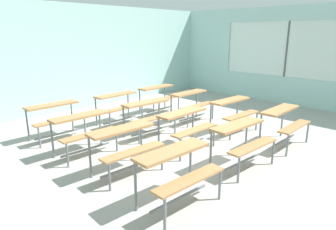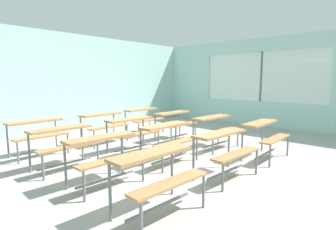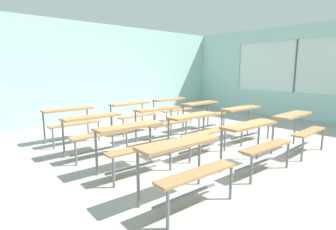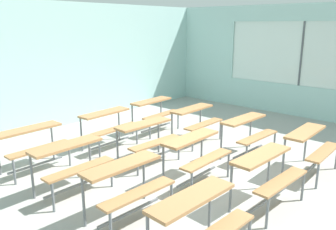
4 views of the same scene
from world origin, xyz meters
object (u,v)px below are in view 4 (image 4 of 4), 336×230
desk_bench_r3c0 (33,139)px  desk_bench_r3c2 (155,108)px  desk_bench_r0c0 (200,215)px  desk_bench_r1c0 (127,179)px  desk_bench_r3c1 (109,121)px  desk_bench_r0c1 (268,168)px  desk_bench_r2c2 (196,117)px  desk_bench_r1c1 (196,149)px  desk_bench_r2c1 (148,133)px  desk_bench_r2c0 (71,157)px  desk_bench_r1c2 (248,128)px  desk_bench_r0c2 (311,142)px

desk_bench_r3c0 → desk_bench_r3c2: bearing=-0.5°
desk_bench_r0c0 → desk_bench_r1c0: 1.20m
desk_bench_r0c0 → desk_bench_r1c0: (0.06, 1.20, 0.00)m
desk_bench_r3c1 → desk_bench_r3c2: bearing=0.6°
desk_bench_r3c0 → desk_bench_r0c1: bearing=-66.8°
desk_bench_r0c1 → desk_bench_r2c2: size_ratio=1.02×
desk_bench_r2c2 → desk_bench_r1c0: bearing=-158.7°
desk_bench_r1c0 → desk_bench_r2c2: (2.99, 1.20, 0.00)m
desk_bench_r0c1 → desk_bench_r1c0: 1.92m
desk_bench_r0c1 → desk_bench_r3c2: (1.43, 3.56, 0.00)m
desk_bench_r1c1 → desk_bench_r2c1: bearing=87.2°
desk_bench_r1c1 → desk_bench_r3c0: (-1.51, 2.37, 0.00)m
desk_bench_r1c0 → desk_bench_r2c1: size_ratio=0.99×
desk_bench_r2c0 → desk_bench_r2c2: (3.07, 0.03, 0.00)m
desk_bench_r3c0 → desk_bench_r0c0: bearing=-90.7°
desk_bench_r2c2 → desk_bench_r3c1: same height
desk_bench_r3c0 → desk_bench_r3c1: bearing=-2.9°
desk_bench_r1c2 → desk_bench_r3c1: 2.78m
desk_bench_r2c1 → desk_bench_r3c1: 1.18m
desk_bench_r1c1 → desk_bench_r0c1: bearing=-87.8°
desk_bench_r0c1 → desk_bench_r0c2: (1.49, -0.04, 0.00)m
desk_bench_r3c0 → desk_bench_r2c1: bearing=-39.3°
desk_bench_r2c2 → desk_bench_r2c0: bearing=179.9°
desk_bench_r2c0 → desk_bench_r2c2: 3.07m
desk_bench_r0c0 → desk_bench_r0c2: same height
desk_bench_r3c2 → desk_bench_r2c0: bearing=-160.3°
desk_bench_r0c2 → desk_bench_r1c2: size_ratio=0.99×
desk_bench_r2c2 → desk_bench_r3c2: bearing=91.5°
desk_bench_r1c2 → desk_bench_r2c0: same height
desk_bench_r3c1 → desk_bench_r3c2: 1.42m
desk_bench_r1c2 → desk_bench_r0c2: bearing=-87.1°
desk_bench_r1c1 → desk_bench_r3c2: size_ratio=0.99×
desk_bench_r1c2 → desk_bench_r2c2: 1.24m
desk_bench_r0c2 → desk_bench_r2c0: size_ratio=1.01×
desk_bench_r0c1 → desk_bench_r2c0: 2.84m
desk_bench_r0c0 → desk_bench_r3c1: (1.59, 3.52, 0.00)m
desk_bench_r0c2 → desk_bench_r0c1: bearing=177.3°
desk_bench_r2c2 → desk_bench_r3c1: size_ratio=0.99×
desk_bench_r0c1 → desk_bench_r2c1: (-0.03, 2.32, 0.00)m
desk_bench_r0c2 → desk_bench_r2c2: size_ratio=1.00×
desk_bench_r2c1 → desk_bench_r3c0: 1.98m
desk_bench_r0c1 → desk_bench_r3c2: same height
desk_bench_r0c1 → desk_bench_r1c2: (1.48, 1.14, 0.00)m
desk_bench_r2c0 → desk_bench_r1c0: bearing=-86.6°
desk_bench_r1c2 → desk_bench_r2c0: 3.30m
desk_bench_r0c1 → desk_bench_r0c0: bearing=-176.1°
desk_bench_r0c2 → desk_bench_r1c2: bearing=89.0°
desk_bench_r2c2 → desk_bench_r1c2: bearing=-90.3°
desk_bench_r0c1 → desk_bench_r2c0: size_ratio=1.02×
desk_bench_r0c0 → desk_bench_r2c1: size_ratio=0.99×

